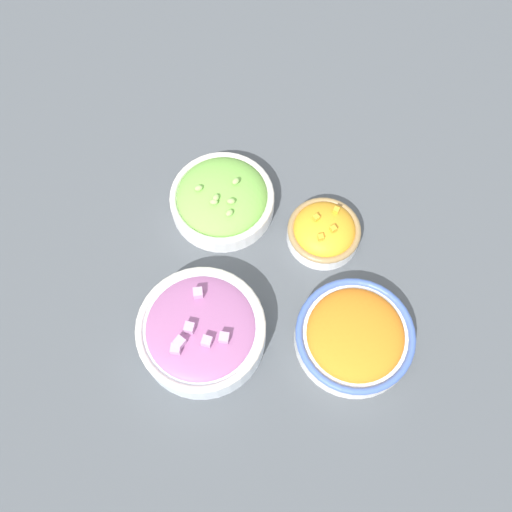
{
  "coord_description": "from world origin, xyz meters",
  "views": [
    {
      "loc": [
        -0.38,
        0.11,
        0.91
      ],
      "look_at": [
        0.0,
        0.0,
        0.03
      ],
      "focal_mm": 40.0,
      "sensor_mm": 36.0,
      "label": 1
    }
  ],
  "objects_px": {
    "bowl_squash": "(324,231)",
    "bowl_lettuce": "(222,199)",
    "bowl_carrots": "(355,336)",
    "bowl_red_onion": "(202,331)"
  },
  "relations": [
    {
      "from": "bowl_lettuce",
      "to": "bowl_squash",
      "type": "bearing_deg",
      "value": -125.28
    },
    {
      "from": "bowl_squash",
      "to": "bowl_carrots",
      "type": "height_order",
      "value": "bowl_squash"
    },
    {
      "from": "bowl_red_onion",
      "to": "bowl_lettuce",
      "type": "bearing_deg",
      "value": -22.03
    },
    {
      "from": "bowl_red_onion",
      "to": "bowl_squash",
      "type": "distance_m",
      "value": 0.27
    },
    {
      "from": "bowl_red_onion",
      "to": "bowl_squash",
      "type": "relative_size",
      "value": 1.61
    },
    {
      "from": "bowl_lettuce",
      "to": "bowl_squash",
      "type": "height_order",
      "value": "bowl_lettuce"
    },
    {
      "from": "bowl_squash",
      "to": "bowl_carrots",
      "type": "relative_size",
      "value": 0.67
    },
    {
      "from": "bowl_squash",
      "to": "bowl_lettuce",
      "type": "bearing_deg",
      "value": 54.72
    },
    {
      "from": "bowl_squash",
      "to": "bowl_carrots",
      "type": "xyz_separation_m",
      "value": [
        -0.19,
        0.01,
        0.0
      ]
    },
    {
      "from": "bowl_lettuce",
      "to": "bowl_red_onion",
      "type": "height_order",
      "value": "bowl_red_onion"
    }
  ]
}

